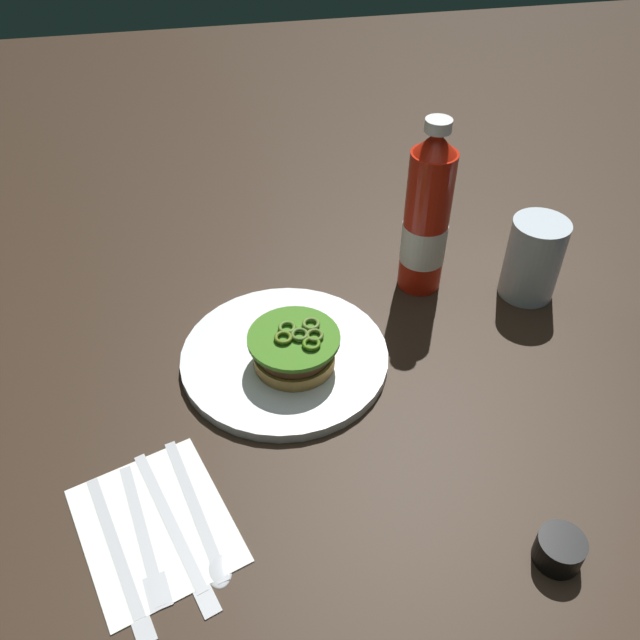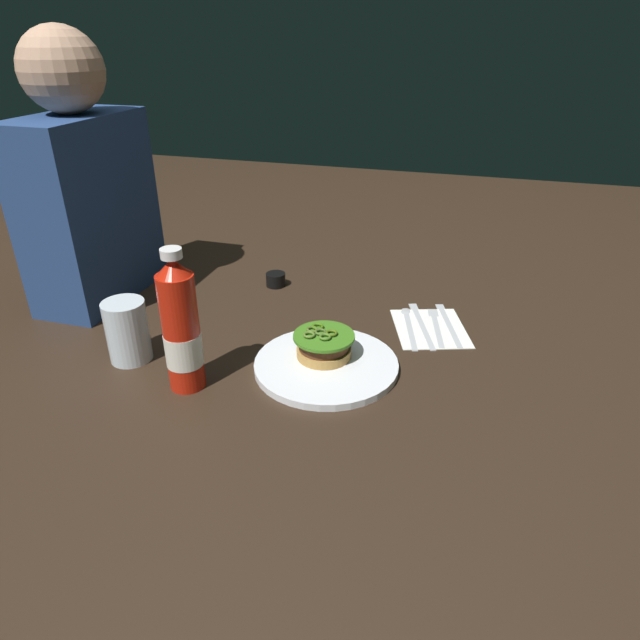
% 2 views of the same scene
% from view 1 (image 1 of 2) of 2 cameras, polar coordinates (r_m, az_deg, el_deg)
% --- Properties ---
extents(ground_plane, '(3.00, 3.00, 0.00)m').
position_cam_1_polar(ground_plane, '(0.79, 5.47, -9.45)').
color(ground_plane, '#2F2116').
extents(dinner_plate, '(0.27, 0.27, 0.01)m').
position_cam_1_polar(dinner_plate, '(0.86, -3.11, -3.25)').
color(dinner_plate, white).
rests_on(dinner_plate, ground_plane).
extents(burger_sandwich, '(0.12, 0.12, 0.05)m').
position_cam_1_polar(burger_sandwich, '(0.82, -2.26, -2.56)').
color(burger_sandwich, '#B68642').
rests_on(burger_sandwich, dinner_plate).
extents(ketchup_bottle, '(0.06, 0.06, 0.26)m').
position_cam_1_polar(ketchup_bottle, '(0.93, 9.28, 8.65)').
color(ketchup_bottle, red).
rests_on(ketchup_bottle, ground_plane).
extents(water_glass, '(0.08, 0.08, 0.12)m').
position_cam_1_polar(water_glass, '(0.98, 18.14, 5.11)').
color(water_glass, silver).
rests_on(water_glass, ground_plane).
extents(condiment_cup, '(0.05, 0.05, 0.03)m').
position_cam_1_polar(condiment_cup, '(0.72, 20.19, -18.33)').
color(condiment_cup, black).
rests_on(condiment_cup, ground_plane).
extents(napkin, '(0.21, 0.19, 0.00)m').
position_cam_1_polar(napkin, '(0.73, -14.23, -16.94)').
color(napkin, white).
rests_on(napkin, ground_plane).
extents(butter_knife, '(0.19, 0.08, 0.00)m').
position_cam_1_polar(butter_knife, '(0.71, -17.06, -19.63)').
color(butter_knife, silver).
rests_on(butter_knife, napkin).
extents(fork_utensil, '(0.17, 0.06, 0.00)m').
position_cam_1_polar(fork_utensil, '(0.72, -15.06, -18.38)').
color(fork_utensil, silver).
rests_on(fork_utensil, napkin).
extents(steak_knife, '(0.20, 0.08, 0.00)m').
position_cam_1_polar(steak_knife, '(0.72, -12.38, -18.00)').
color(steak_knife, silver).
rests_on(steak_knife, napkin).
extents(spoon_utensil, '(0.19, 0.06, 0.00)m').
position_cam_1_polar(spoon_utensil, '(0.72, -10.21, -17.38)').
color(spoon_utensil, silver).
rests_on(spoon_utensil, napkin).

